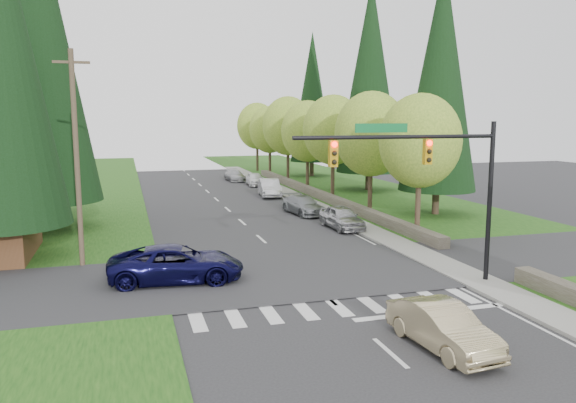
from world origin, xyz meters
name	(u,v)px	position (x,y,z in m)	size (l,w,h in m)	color
ground	(376,340)	(0.00, 0.00, 0.00)	(120.00, 120.00, 0.00)	#28282B
grass_east	(423,215)	(13.00, 20.00, 0.03)	(14.00, 110.00, 0.06)	#184512
grass_west	(29,236)	(-13.00, 20.00, 0.03)	(14.00, 110.00, 0.06)	#184512
cross_street	(300,273)	(0.00, 8.00, 0.00)	(120.00, 8.00, 0.10)	#28282B
sidewalk_east	(333,214)	(6.90, 22.00, 0.07)	(1.80, 80.00, 0.13)	gray
curb_east	(322,214)	(6.05, 22.00, 0.07)	(0.20, 80.00, 0.13)	gray
stone_wall_north	(319,195)	(8.60, 30.00, 0.35)	(0.70, 40.00, 0.70)	#4C4438
traffic_signal	(431,167)	(4.37, 4.50, 4.98)	(8.70, 0.37, 6.80)	black
utility_pole	(77,157)	(-9.50, 12.00, 5.14)	(1.60, 0.24, 10.00)	#473828
decid_tree_0	(420,141)	(9.20, 14.00, 5.60)	(4.80, 4.80, 8.37)	#38281C
decid_tree_1	(371,134)	(9.30, 21.00, 5.80)	(5.20, 5.20, 8.80)	#38281C
decid_tree_2	(333,130)	(9.10, 28.00, 5.93)	(5.00, 5.00, 8.82)	#38281C
decid_tree_3	(308,131)	(9.20, 35.00, 5.66)	(5.00, 5.00, 8.55)	#38281C
decid_tree_4	(288,126)	(9.30, 42.00, 6.06)	(5.40, 5.40, 9.18)	#38281C
decid_tree_5	(270,130)	(9.10, 49.00, 5.53)	(4.80, 4.80, 8.30)	#38281C
decid_tree_6	(257,126)	(9.20, 56.00, 5.86)	(5.20, 5.20, 8.86)	#38281C
conifer_w_c	(40,44)	(-12.00, 22.00, 11.29)	(6.46, 6.46, 20.80)	#38281C
conifer_w_e	(22,69)	(-14.00, 28.00, 10.29)	(5.78, 5.78, 18.80)	#38281C
conifer_e_a	(441,76)	(14.00, 20.00, 9.79)	(5.44, 5.44, 17.80)	#38281C
conifer_e_b	(370,76)	(15.00, 34.00, 10.79)	(6.12, 6.12, 19.80)	#38281C
conifer_e_c	(312,97)	(14.00, 48.00, 9.29)	(5.10, 5.10, 16.80)	#38281C
sedan_champagne	(443,327)	(1.65, -1.15, 0.69)	(1.46, 4.19, 1.38)	#C9B586
suv_navy	(177,264)	(-5.44, 8.22, 0.79)	(2.61, 5.67, 1.57)	#0B0A36
parked_car_a	(342,217)	(5.60, 17.05, 0.73)	(1.72, 4.27, 1.45)	#A3A3A7
parked_car_b	(303,205)	(4.91, 22.87, 0.66)	(1.86, 4.58, 1.33)	gray
parked_car_c	(270,188)	(4.82, 32.41, 0.78)	(1.65, 4.73, 1.56)	silver
parked_car_d	(255,179)	(5.38, 40.67, 0.68)	(1.60, 3.97, 1.35)	white
parked_car_e	(235,175)	(4.20, 45.44, 0.61)	(1.72, 4.23, 1.23)	#A2A3A7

